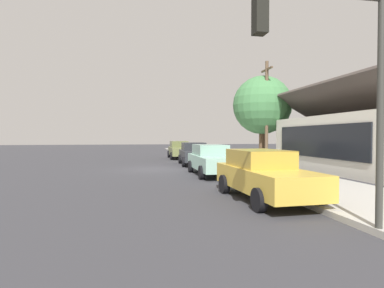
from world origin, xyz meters
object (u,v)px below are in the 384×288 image
object	(u,v)px
shade_tree	(262,105)
car_olive	(179,150)
car_seafoam	(212,159)
utility_pole_wooden	(267,110)
car_mustard	(264,174)
traffic_light_main	(334,62)
fire_hydrant_red	(257,170)
car_charcoal	(194,153)

from	to	relation	value
shade_tree	car_olive	bearing A→B (deg)	-135.16
car_seafoam	utility_pole_wooden	distance (m)	8.37
car_mustard	car_olive	bearing A→B (deg)	177.67
car_seafoam	shade_tree	bearing A→B (deg)	140.56
shade_tree	car_mustard	bearing A→B (deg)	-22.78
traffic_light_main	fire_hydrant_red	bearing A→B (deg)	168.16
utility_pole_wooden	fire_hydrant_red	distance (m)	9.63
car_olive	car_charcoal	xyz separation A→B (m)	(6.67, 0.10, -0.00)
car_seafoam	utility_pole_wooden	bearing A→B (deg)	135.29
traffic_light_main	utility_pole_wooden	xyz separation A→B (m)	(-15.97, 5.66, 0.44)
fire_hydrant_red	car_mustard	bearing A→B (deg)	-19.37
car_olive	car_mustard	size ratio (longest dim) A/B	1.01
shade_tree	utility_pole_wooden	distance (m)	1.52
traffic_light_main	utility_pole_wooden	distance (m)	16.95
utility_pole_wooden	car_charcoal	bearing A→B (deg)	-94.71
car_seafoam	traffic_light_main	distance (m)	10.81
fire_hydrant_red	traffic_light_main	bearing A→B (deg)	-11.84
car_olive	shade_tree	world-z (taller)	shade_tree
car_seafoam	traffic_light_main	size ratio (longest dim) A/B	0.94
car_olive	car_charcoal	world-z (taller)	same
car_charcoal	utility_pole_wooden	size ratio (longest dim) A/B	0.61
car_olive	fire_hydrant_red	bearing A→B (deg)	6.95
traffic_light_main	car_seafoam	bearing A→B (deg)	179.13
car_charcoal	car_seafoam	size ratio (longest dim) A/B	0.93
car_mustard	shade_tree	xyz separation A→B (m)	(-13.47, 5.66, 3.62)
car_seafoam	car_mustard	xyz separation A→B (m)	(6.56, 0.09, -0.00)
fire_hydrant_red	car_seafoam	bearing A→B (deg)	-149.65
car_seafoam	shade_tree	size ratio (longest dim) A/B	0.73
traffic_light_main	car_olive	bearing A→B (deg)	179.38
shade_tree	fire_hydrant_red	bearing A→B (deg)	-24.17
shade_tree	fire_hydrant_red	distance (m)	11.10
car_mustard	fire_hydrant_red	world-z (taller)	car_mustard
car_olive	car_seafoam	bearing A→B (deg)	1.22
traffic_light_main	shade_tree	bearing A→B (deg)	161.23
car_olive	shade_tree	size ratio (longest dim) A/B	0.71
car_olive	car_mustard	distance (m)	19.16
car_mustard	traffic_light_main	size ratio (longest dim) A/B	0.91
car_charcoal	utility_pole_wooden	bearing A→B (deg)	88.59
car_mustard	utility_pole_wooden	bearing A→B (deg)	153.50
car_charcoal	shade_tree	size ratio (longest dim) A/B	0.68
car_olive	fire_hydrant_red	xyz separation A→B (m)	(15.16, 1.41, -0.32)
traffic_light_main	fire_hydrant_red	distance (m)	8.62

